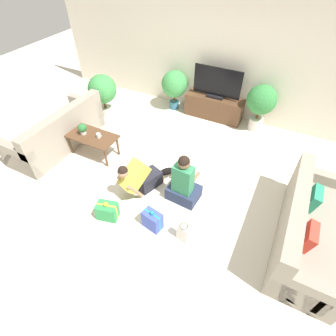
{
  "coord_description": "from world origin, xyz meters",
  "views": [
    {
      "loc": [
        1.61,
        -3.06,
        3.51
      ],
      "look_at": [
        0.15,
        -0.19,
        0.45
      ],
      "focal_mm": 28.0,
      "sensor_mm": 36.0,
      "label": 1
    }
  ],
  "objects": [
    {
      "name": "ground_plane",
      "position": [
        0.0,
        0.0,
        0.0
      ],
      "size": [
        16.0,
        16.0,
        0.0
      ],
      "primitive_type": "plane",
      "color": "beige"
    },
    {
      "name": "wall_back",
      "position": [
        0.0,
        2.63,
        1.3
      ],
      "size": [
        8.4,
        0.06,
        2.6
      ],
      "color": "beige",
      "rests_on": "ground_plane"
    },
    {
      "name": "sofa_left",
      "position": [
        -2.43,
        -0.14,
        0.31
      ],
      "size": [
        0.83,
        2.07,
        0.86
      ],
      "rotation": [
        0.0,
        0.0,
        -1.57
      ],
      "color": "gray",
      "rests_on": "ground_plane"
    },
    {
      "name": "sofa_right",
      "position": [
        2.43,
        -0.29,
        0.31
      ],
      "size": [
        0.83,
        2.07,
        0.86
      ],
      "rotation": [
        0.0,
        0.0,
        1.57
      ],
      "color": "gray",
      "rests_on": "ground_plane"
    },
    {
      "name": "coffee_table",
      "position": [
        -1.6,
        -0.06,
        0.4
      ],
      "size": [
        1.01,
        0.51,
        0.46
      ],
      "color": "brown",
      "rests_on": "ground_plane"
    },
    {
      "name": "tv_console",
      "position": [
        0.08,
        2.35,
        0.27
      ],
      "size": [
        1.35,
        0.41,
        0.53
      ],
      "color": "brown",
      "rests_on": "ground_plane"
    },
    {
      "name": "tv",
      "position": [
        0.08,
        2.35,
        0.84
      ],
      "size": [
        1.1,
        0.2,
        0.69
      ],
      "color": "black",
      "rests_on": "tv_console"
    },
    {
      "name": "potted_plant_corner_left",
      "position": [
        -2.28,
        1.25,
        0.64
      ],
      "size": [
        0.65,
        0.65,
        1.01
      ],
      "color": "beige",
      "rests_on": "ground_plane"
    },
    {
      "name": "potted_plant_back_right",
      "position": [
        1.1,
        2.3,
        0.69
      ],
      "size": [
        0.63,
        0.63,
        1.06
      ],
      "color": "beige",
      "rests_on": "ground_plane"
    },
    {
      "name": "potted_plant_back_left",
      "position": [
        -0.95,
        2.3,
        0.63
      ],
      "size": [
        0.63,
        0.63,
        0.96
      ],
      "color": "#336B84",
      "rests_on": "ground_plane"
    },
    {
      "name": "person_kneeling",
      "position": [
        -0.24,
        -0.51,
        0.33
      ],
      "size": [
        0.55,
        0.83,
        0.77
      ],
      "rotation": [
        0.0,
        0.0,
        -0.34
      ],
      "color": "#23232D",
      "rests_on": "ground_plane"
    },
    {
      "name": "person_sitting",
      "position": [
        0.5,
        -0.32,
        0.36
      ],
      "size": [
        0.55,
        0.5,
        0.97
      ],
      "rotation": [
        0.0,
        0.0,
        3.07
      ],
      "color": "#283351",
      "rests_on": "ground_plane"
    },
    {
      "name": "dog",
      "position": [
        0.02,
        -0.06,
        0.18
      ],
      "size": [
        0.32,
        0.35,
        0.28
      ],
      "rotation": [
        0.0,
        0.0,
        5.56
      ],
      "color": "black",
      "rests_on": "ground_plane"
    },
    {
      "name": "gift_box_a",
      "position": [
        -0.41,
        -1.23,
        0.15
      ],
      "size": [
        0.36,
        0.29,
        0.36
      ],
      "rotation": [
        0.0,
        0.0,
        0.25
      ],
      "color": "#2D934C",
      "rests_on": "ground_plane"
    },
    {
      "name": "gift_box_b",
      "position": [
        0.32,
        -1.07,
        0.16
      ],
      "size": [
        0.33,
        0.24,
        0.38
      ],
      "rotation": [
        0.0,
        0.0,
        -0.19
      ],
      "color": "#3D51BC",
      "rests_on": "ground_plane"
    },
    {
      "name": "gift_bag_a",
      "position": [
        0.84,
        -1.05,
        0.16
      ],
      "size": [
        0.2,
        0.14,
        0.34
      ],
      "rotation": [
        0.0,
        0.0,
        -0.23
      ],
      "color": "white",
      "rests_on": "ground_plane"
    },
    {
      "name": "mug",
      "position": [
        -1.42,
        -0.04,
        0.5
      ],
      "size": [
        0.12,
        0.08,
        0.09
      ],
      "color": "silver",
      "rests_on": "coffee_table"
    },
    {
      "name": "tabletop_plant",
      "position": [
        -1.77,
        -0.08,
        0.58
      ],
      "size": [
        0.17,
        0.17,
        0.22
      ],
      "color": "beige",
      "rests_on": "coffee_table"
    }
  ]
}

